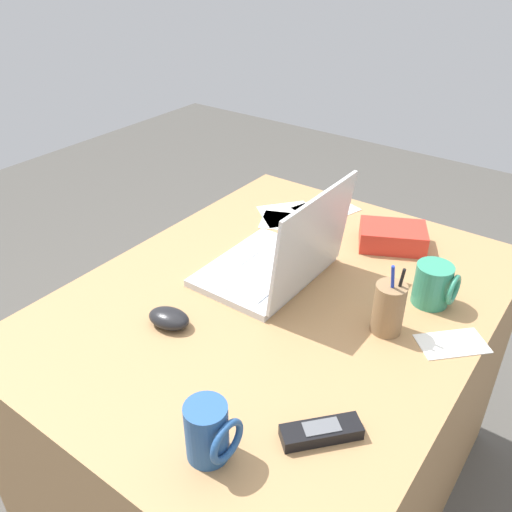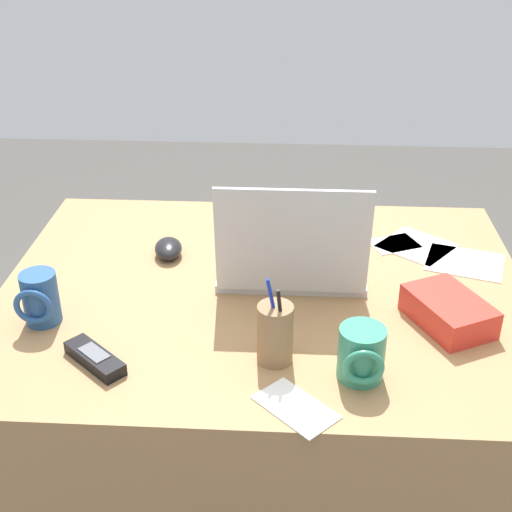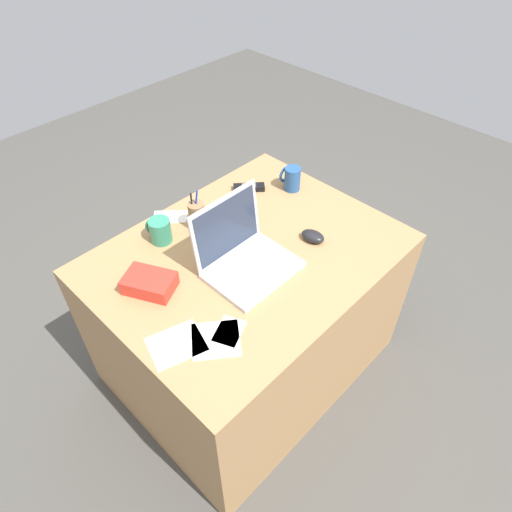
# 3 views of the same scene
# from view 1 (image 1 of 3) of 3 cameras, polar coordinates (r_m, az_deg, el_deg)

# --- Properties ---
(ground_plane) EXTENTS (6.00, 6.00, 0.00)m
(ground_plane) POSITION_cam_1_polar(r_m,az_deg,el_deg) (1.80, 1.94, -23.39)
(ground_plane) COLOR #4C4944
(desk) EXTENTS (1.15, 0.90, 0.73)m
(desk) POSITION_cam_1_polar(r_m,az_deg,el_deg) (1.52, 2.20, -15.49)
(desk) COLOR #A87C4F
(desk) RESTS_ON ground
(laptop) EXTENTS (0.33, 0.28, 0.26)m
(laptop) POSITION_cam_1_polar(r_m,az_deg,el_deg) (1.30, 2.45, -0.48)
(laptop) COLOR silver
(laptop) RESTS_ON desk
(computer_mouse) EXTENTS (0.08, 0.11, 0.04)m
(computer_mouse) POSITION_cam_1_polar(r_m,az_deg,el_deg) (1.19, -9.25, -6.55)
(computer_mouse) COLOR black
(computer_mouse) RESTS_ON desk
(coffee_mug_white) EXTENTS (0.08, 0.08, 0.11)m
(coffee_mug_white) POSITION_cam_1_polar(r_m,az_deg,el_deg) (0.91, -5.02, -18.18)
(coffee_mug_white) COLOR #26518C
(coffee_mug_white) RESTS_ON desk
(coffee_mug_tall) EXTENTS (0.08, 0.10, 0.10)m
(coffee_mug_tall) POSITION_cam_1_polar(r_m,az_deg,el_deg) (1.29, 18.41, -2.92)
(coffee_mug_tall) COLOR #338C6B
(coffee_mug_tall) RESTS_ON desk
(cordless_phone) EXTENTS (0.13, 0.13, 0.03)m
(cordless_phone) POSITION_cam_1_polar(r_m,az_deg,el_deg) (0.97, 6.95, -18.08)
(cordless_phone) COLOR black
(cordless_phone) RESTS_ON desk
(pen_holder) EXTENTS (0.07, 0.07, 0.17)m
(pen_holder) POSITION_cam_1_polar(r_m,az_deg,el_deg) (1.17, 13.94, -5.40)
(pen_holder) COLOR olive
(pen_holder) RESTS_ON desk
(snack_bag) EXTENTS (0.18, 0.21, 0.06)m
(snack_bag) POSITION_cam_1_polar(r_m,az_deg,el_deg) (1.50, 14.32, 2.01)
(snack_bag) COLOR red
(snack_bag) RESTS_ON desk
(paper_note_near_laptop) EXTENTS (0.14, 0.12, 0.00)m
(paper_note_near_laptop) POSITION_cam_1_polar(r_m,az_deg,el_deg) (1.60, 2.10, 3.82)
(paper_note_near_laptop) COLOR white
(paper_note_near_laptop) RESTS_ON desk
(paper_note_left) EXTENTS (0.20, 0.18, 0.00)m
(paper_note_left) POSITION_cam_1_polar(r_m,az_deg,el_deg) (1.67, 7.45, 4.99)
(paper_note_left) COLOR white
(paper_note_left) RESTS_ON desk
(paper_note_right) EXTENTS (0.21, 0.21, 0.00)m
(paper_note_right) POSITION_cam_1_polar(r_m,az_deg,el_deg) (1.63, 3.36, 4.46)
(paper_note_right) COLOR white
(paper_note_right) RESTS_ON desk
(paper_note_front) EXTENTS (0.16, 0.16, 0.00)m
(paper_note_front) POSITION_cam_1_polar(r_m,az_deg,el_deg) (1.21, 20.14, -8.75)
(paper_note_front) COLOR white
(paper_note_front) RESTS_ON desk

